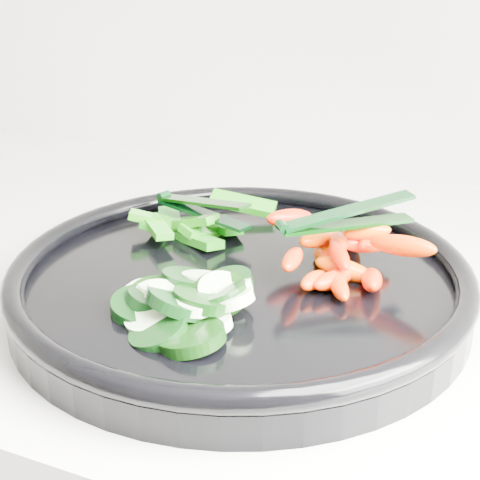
% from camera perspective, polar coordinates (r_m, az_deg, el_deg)
% --- Properties ---
extents(veggie_tray, '(0.48, 0.48, 0.04)m').
position_cam_1_polar(veggie_tray, '(0.55, -0.00, -3.33)').
color(veggie_tray, black).
rests_on(veggie_tray, counter).
extents(cucumber_pile, '(0.12, 0.13, 0.04)m').
position_cam_1_polar(cucumber_pile, '(0.49, -5.19, -5.13)').
color(cucumber_pile, black).
rests_on(cucumber_pile, veggie_tray).
extents(carrot_pile, '(0.15, 0.14, 0.05)m').
position_cam_1_polar(carrot_pile, '(0.55, 8.80, -1.13)').
color(carrot_pile, '#FA2E00').
rests_on(carrot_pile, veggie_tray).
extents(pepper_pile, '(0.12, 0.13, 0.04)m').
position_cam_1_polar(pepper_pile, '(0.63, -4.06, 1.39)').
color(pepper_pile, '#136409').
rests_on(pepper_pile, veggie_tray).
extents(tong_carrot, '(0.10, 0.08, 0.02)m').
position_cam_1_polar(tong_carrot, '(0.53, 8.82, 1.84)').
color(tong_carrot, black).
rests_on(tong_carrot, carrot_pile).
extents(tong_pepper, '(0.11, 0.05, 0.02)m').
position_cam_1_polar(tong_pepper, '(0.62, -3.46, 2.84)').
color(tong_pepper, black).
rests_on(tong_pepper, pepper_pile).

